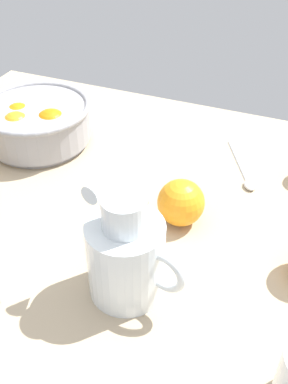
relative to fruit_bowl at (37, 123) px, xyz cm
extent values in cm
cube|color=tan|center=(30.14, -13.95, -6.69)|extent=(118.62, 89.45, 3.00)
cylinder|color=#99999E|center=(-0.11, 0.29, -4.59)|extent=(20.88, 20.88, 1.20)
cylinder|color=#99999E|center=(-0.11, 0.29, -0.20)|extent=(22.70, 22.70, 7.57)
torus|color=#99999E|center=(-0.11, 0.29, 3.58)|extent=(23.90, 23.90, 1.20)
sphere|color=orange|center=(4.59, -1.13, 0.54)|extent=(7.80, 7.80, 7.80)
sphere|color=orange|center=(-0.01, 1.77, -0.12)|extent=(6.97, 6.97, 6.97)
sphere|color=orange|center=(-3.76, -0.73, 0.67)|extent=(6.75, 6.75, 6.75)
sphere|color=orange|center=(-1.65, -4.69, 1.09)|extent=(6.57, 6.57, 6.57)
cylinder|color=white|center=(34.63, -30.53, 1.19)|extent=(11.36, 11.36, 12.76)
cylinder|color=white|center=(34.63, -30.53, 10.09)|extent=(6.38, 6.38, 5.03)
cone|color=white|center=(30.54, -29.60, 11.85)|extent=(3.40, 3.55, 2.80)
torus|color=white|center=(40.95, -31.97, 2.47)|extent=(6.91, 2.68, 6.81)
cylinder|color=yellow|center=(34.63, -30.53, -2.11)|extent=(10.45, 10.45, 6.15)
sphere|color=orange|center=(37.31, -12.92, -1.01)|extent=(8.36, 8.36, 8.36)
ellipsoid|color=silver|center=(46.97, 1.39, -4.69)|extent=(3.46, 3.87, 1.00)
cylinder|color=silver|center=(42.85, 9.40, -4.84)|extent=(7.40, 13.50, 0.70)
camera|label=1|loc=(53.96, -71.59, 49.70)|focal=42.51mm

